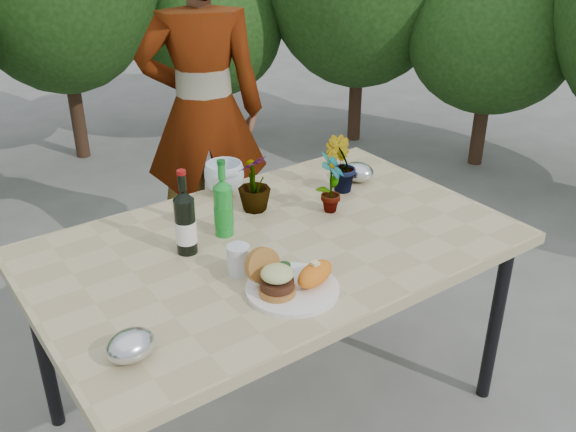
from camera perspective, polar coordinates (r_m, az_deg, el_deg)
ground at (r=2.63m, az=-1.06°, el=-16.62°), size 80.00×80.00×0.00m
patio_table at (r=2.20m, az=-1.21°, el=-3.55°), size 1.60×1.00×0.75m
shrub_hedge at (r=3.67m, az=-12.62°, el=16.97°), size 6.89×5.07×2.31m
dinner_plate at (r=1.91m, az=0.40°, el=-6.51°), size 0.28×0.28×0.01m
burger_stack at (r=1.87m, az=-1.31°, el=-5.44°), size 0.11×0.16×0.11m
sweet_potato at (r=1.91m, az=2.41°, el=-5.16°), size 0.17×0.12×0.06m
grilled_veg at (r=1.97m, az=-0.77°, el=-4.64°), size 0.08×0.05×0.03m
wine_bottle at (r=2.08m, az=-9.11°, el=-0.62°), size 0.07×0.07×0.29m
sparkling_water at (r=2.18m, az=-5.76°, el=0.70°), size 0.07×0.07×0.27m
plastic_cup at (r=1.98m, az=-4.42°, el=-3.90°), size 0.07×0.07×0.09m
seedling_left at (r=2.32m, az=3.84°, el=2.95°), size 0.15×0.13×0.23m
seedling_mid at (r=2.50m, az=4.70°, el=4.57°), size 0.15×0.15×0.22m
seedling_right at (r=2.34m, az=-3.02°, el=2.94°), size 0.15×0.15×0.21m
blue_bowl at (r=2.51m, az=-5.68°, el=3.43°), size 0.16×0.16×0.12m
foil_packet_left at (r=1.70m, az=-13.81°, el=-11.11°), size 0.15×0.13×0.08m
foil_packet_right at (r=2.61m, az=6.24°, el=3.90°), size 0.16×0.17×0.08m
person at (r=3.18m, az=-7.51°, el=9.09°), size 0.72×0.62×1.67m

